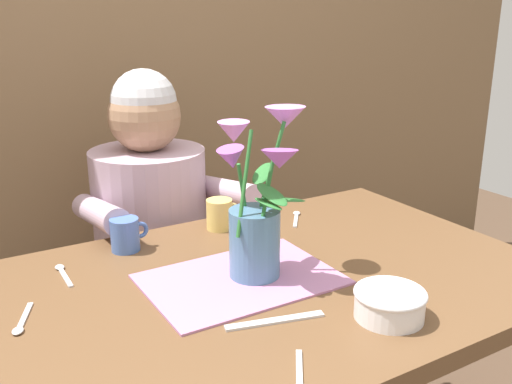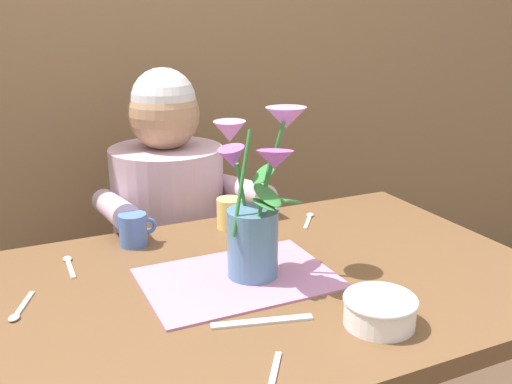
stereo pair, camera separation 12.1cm
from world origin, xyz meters
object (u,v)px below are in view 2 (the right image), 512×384
at_px(seated_person, 171,252).
at_px(tea_cup, 134,230).
at_px(flower_vase, 256,209).
at_px(ceramic_bowl, 380,310).
at_px(dinner_knife, 262,321).
at_px(ceramic_mug, 230,213).

distance_m(seated_person, tea_cup, 0.42).
xyz_separation_m(seated_person, flower_vase, (0.02, -0.60, 0.33)).
distance_m(ceramic_bowl, tea_cup, 0.64).
bearing_deg(flower_vase, dinner_knife, -111.81).
relative_size(flower_vase, ceramic_bowl, 2.65).
bearing_deg(flower_vase, ceramic_mug, 78.07).
relative_size(dinner_knife, ceramic_mug, 2.04).
xyz_separation_m(seated_person, ceramic_mug, (0.08, -0.30, 0.22)).
bearing_deg(ceramic_bowl, seated_person, 98.85).
bearing_deg(seated_person, flower_vase, -92.97).
xyz_separation_m(ceramic_bowl, ceramic_mug, (-0.06, 0.57, 0.01)).
relative_size(ceramic_bowl, tea_cup, 1.46).
relative_size(flower_vase, tea_cup, 3.88).
xyz_separation_m(ceramic_mug, tea_cup, (-0.26, -0.01, 0.00)).
bearing_deg(ceramic_bowl, flower_vase, 113.51).
distance_m(ceramic_bowl, ceramic_mug, 0.57).
height_order(seated_person, flower_vase, seated_person).
bearing_deg(seated_person, dinner_knife, -98.62).
relative_size(ceramic_mug, tea_cup, 1.00).
bearing_deg(ceramic_mug, ceramic_bowl, -84.27).
height_order(dinner_knife, tea_cup, tea_cup).
relative_size(ceramic_bowl, dinner_knife, 0.72).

